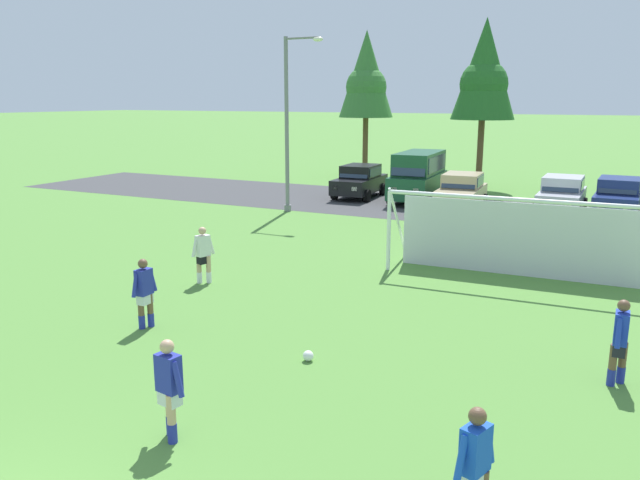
{
  "coord_description": "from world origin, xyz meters",
  "views": [
    {
      "loc": [
        6.51,
        -3.28,
        5.19
      ],
      "look_at": [
        -0.44,
        10.73,
        1.63
      ],
      "focal_mm": 35.11,
      "sensor_mm": 36.0,
      "label": 1
    }
  ],
  "objects_px": {
    "parked_car_slot_center": "(562,195)",
    "parked_car_slot_center_right": "(618,197)",
    "street_lamp": "(290,123)",
    "parked_car_slot_far_left": "(360,181)",
    "parked_car_slot_left": "(418,175)",
    "player_midfield_center": "(169,390)",
    "parked_car_slot_center_left": "(462,191)",
    "soccer_ball": "(308,356)",
    "player_defender_far": "(620,342)",
    "player_winger_right": "(203,255)",
    "player_striker_near": "(474,470)",
    "soccer_goal": "(516,234)",
    "player_winger_left": "(145,293)"
  },
  "relations": [
    {
      "from": "player_defender_far",
      "to": "player_striker_near",
      "type": "bearing_deg",
      "value": -105.73
    },
    {
      "from": "parked_car_slot_center",
      "to": "street_lamp",
      "type": "xyz_separation_m",
      "value": [
        -11.39,
        -4.97,
        3.19
      ]
    },
    {
      "from": "soccer_ball",
      "to": "parked_car_slot_far_left",
      "type": "height_order",
      "value": "parked_car_slot_far_left"
    },
    {
      "from": "parked_car_slot_center_right",
      "to": "street_lamp",
      "type": "height_order",
      "value": "street_lamp"
    },
    {
      "from": "player_defender_far",
      "to": "parked_car_slot_center",
      "type": "xyz_separation_m",
      "value": [
        -2.8,
        18.17,
        0.05
      ]
    },
    {
      "from": "player_defender_far",
      "to": "player_winger_right",
      "type": "relative_size",
      "value": 1.0
    },
    {
      "from": "parked_car_slot_center_right",
      "to": "player_winger_left",
      "type": "bearing_deg",
      "value": -114.75
    },
    {
      "from": "parked_car_slot_left",
      "to": "parked_car_slot_center_right",
      "type": "relative_size",
      "value": 1.15
    },
    {
      "from": "parked_car_slot_center_left",
      "to": "parked_car_slot_center",
      "type": "distance_m",
      "value": 4.48
    },
    {
      "from": "parked_car_slot_left",
      "to": "parked_car_slot_center_right",
      "type": "distance_m",
      "value": 9.3
    },
    {
      "from": "soccer_ball",
      "to": "parked_car_slot_center_left",
      "type": "distance_m",
      "value": 18.93
    },
    {
      "from": "parked_car_slot_center_left",
      "to": "player_winger_right",
      "type": "bearing_deg",
      "value": -103.32
    },
    {
      "from": "player_defender_far",
      "to": "parked_car_slot_center_right",
      "type": "distance_m",
      "value": 18.67
    },
    {
      "from": "player_midfield_center",
      "to": "parked_car_slot_center_left",
      "type": "distance_m",
      "value": 22.43
    },
    {
      "from": "soccer_goal",
      "to": "player_winger_right",
      "type": "relative_size",
      "value": 4.56
    },
    {
      "from": "soccer_ball",
      "to": "parked_car_slot_center",
      "type": "relative_size",
      "value": 0.05
    },
    {
      "from": "soccer_ball",
      "to": "player_defender_far",
      "type": "distance_m",
      "value": 5.87
    },
    {
      "from": "player_winger_right",
      "to": "parked_car_slot_center_left",
      "type": "bearing_deg",
      "value": 76.68
    },
    {
      "from": "soccer_ball",
      "to": "parked_car_slot_center_right",
      "type": "relative_size",
      "value": 0.05
    },
    {
      "from": "player_defender_far",
      "to": "player_winger_right",
      "type": "bearing_deg",
      "value": 169.87
    },
    {
      "from": "soccer_ball",
      "to": "player_striker_near",
      "type": "bearing_deg",
      "value": -41.16
    },
    {
      "from": "player_midfield_center",
      "to": "parked_car_slot_center_right",
      "type": "bearing_deg",
      "value": 76.66
    },
    {
      "from": "player_defender_far",
      "to": "parked_car_slot_center_left",
      "type": "distance_m",
      "value": 18.67
    },
    {
      "from": "parked_car_slot_far_left",
      "to": "parked_car_slot_left",
      "type": "xyz_separation_m",
      "value": [
        3.21,
        0.05,
        0.47
      ]
    },
    {
      "from": "parked_car_slot_far_left",
      "to": "street_lamp",
      "type": "xyz_separation_m",
      "value": [
        -1.2,
        -5.44,
        3.19
      ]
    },
    {
      "from": "parked_car_slot_center",
      "to": "parked_car_slot_left",
      "type": "bearing_deg",
      "value": 175.74
    },
    {
      "from": "player_defender_far",
      "to": "player_winger_right",
      "type": "height_order",
      "value": "same"
    },
    {
      "from": "player_striker_near",
      "to": "player_winger_left",
      "type": "xyz_separation_m",
      "value": [
        -8.36,
        3.63,
        0.0
      ]
    },
    {
      "from": "player_winger_right",
      "to": "soccer_ball",
      "type": "bearing_deg",
      "value": -34.24
    },
    {
      "from": "parked_car_slot_center_left",
      "to": "parked_car_slot_center_right",
      "type": "xyz_separation_m",
      "value": [
        6.69,
        1.42,
        0.0
      ]
    },
    {
      "from": "parked_car_slot_center",
      "to": "soccer_goal",
      "type": "bearing_deg",
      "value": -90.66
    },
    {
      "from": "soccer_ball",
      "to": "player_midfield_center",
      "type": "relative_size",
      "value": 0.13
    },
    {
      "from": "player_midfield_center",
      "to": "player_winger_right",
      "type": "bearing_deg",
      "value": 123.25
    },
    {
      "from": "soccer_ball",
      "to": "player_striker_near",
      "type": "distance_m",
      "value": 5.53
    },
    {
      "from": "parked_car_slot_center",
      "to": "street_lamp",
      "type": "relative_size",
      "value": 0.54
    },
    {
      "from": "soccer_goal",
      "to": "parked_car_slot_far_left",
      "type": "xyz_separation_m",
      "value": [
        -10.06,
        12.11,
        -0.42
      ]
    },
    {
      "from": "player_defender_far",
      "to": "parked_car_slot_far_left",
      "type": "distance_m",
      "value": 22.72
    },
    {
      "from": "soccer_ball",
      "to": "player_defender_far",
      "type": "relative_size",
      "value": 0.13
    },
    {
      "from": "parked_car_slot_far_left",
      "to": "parked_car_slot_center_left",
      "type": "bearing_deg",
      "value": -13.57
    },
    {
      "from": "parked_car_slot_center_left",
      "to": "parked_car_slot_center_right",
      "type": "bearing_deg",
      "value": 12.03
    },
    {
      "from": "player_midfield_center",
      "to": "player_winger_left",
      "type": "distance_m",
      "value": 5.14
    },
    {
      "from": "soccer_goal",
      "to": "parked_car_slot_center_left",
      "type": "bearing_deg",
      "value": 111.62
    },
    {
      "from": "soccer_goal",
      "to": "player_striker_near",
      "type": "distance_m",
      "value": 11.85
    },
    {
      "from": "parked_car_slot_left",
      "to": "street_lamp",
      "type": "relative_size",
      "value": 0.62
    },
    {
      "from": "player_midfield_center",
      "to": "parked_car_slot_left",
      "type": "xyz_separation_m",
      "value": [
        -3.64,
        23.86,
        0.52
      ]
    },
    {
      "from": "soccer_ball",
      "to": "parked_car_slot_far_left",
      "type": "distance_m",
      "value": 21.58
    },
    {
      "from": "parked_car_slot_center",
      "to": "parked_car_slot_center_right",
      "type": "bearing_deg",
      "value": 12.01
    },
    {
      "from": "parked_car_slot_far_left",
      "to": "parked_car_slot_center_left",
      "type": "distance_m",
      "value": 5.98
    },
    {
      "from": "parked_car_slot_far_left",
      "to": "street_lamp",
      "type": "relative_size",
      "value": 0.54
    },
    {
      "from": "parked_car_slot_left",
      "to": "player_defender_far",
      "type": "bearing_deg",
      "value": -62.36
    }
  ]
}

